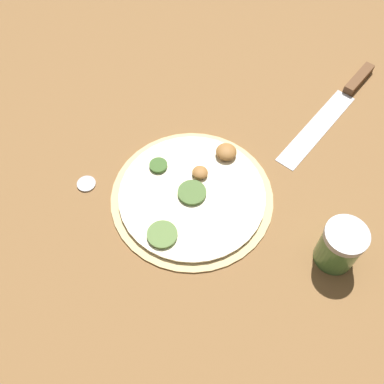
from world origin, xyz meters
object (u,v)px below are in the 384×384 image
(loose_cap, at_px, (86,183))
(spice_jar, at_px, (340,246))
(knife, at_px, (343,98))
(pizza, at_px, (192,194))

(loose_cap, bearing_deg, spice_jar, 25.01)
(knife, bearing_deg, pizza, -13.29)
(spice_jar, bearing_deg, knife, 121.26)
(pizza, bearing_deg, spice_jar, 16.77)
(pizza, height_order, knife, pizza)
(knife, height_order, spice_jar, spice_jar)
(pizza, relative_size, knife, 0.87)
(pizza, bearing_deg, loose_cap, -143.91)
(knife, relative_size, spice_jar, 3.90)
(spice_jar, height_order, loose_cap, spice_jar)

